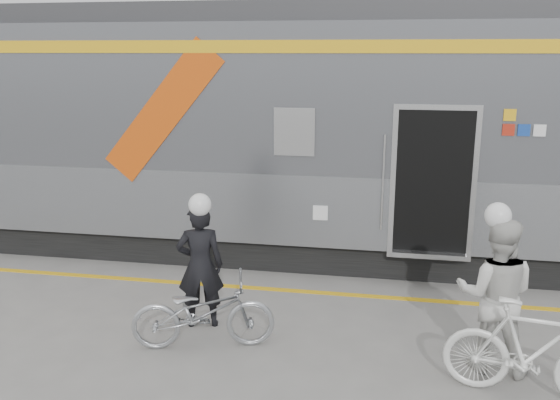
% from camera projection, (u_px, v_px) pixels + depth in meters
% --- Properties ---
extents(ground, '(90.00, 90.00, 0.00)m').
position_uv_depth(ground, '(295.00, 369.00, 6.50)').
color(ground, slate).
rests_on(ground, ground).
extents(train, '(24.00, 3.17, 4.10)m').
position_uv_depth(train, '(297.00, 131.00, 10.10)').
color(train, black).
rests_on(train, ground).
extents(safety_strip, '(24.00, 0.12, 0.01)m').
position_uv_depth(safety_strip, '(318.00, 292.00, 8.55)').
color(safety_strip, gold).
rests_on(safety_strip, ground).
extents(man, '(0.66, 0.52, 1.59)m').
position_uv_depth(man, '(200.00, 266.00, 7.37)').
color(man, black).
rests_on(man, ground).
extents(bicycle_left, '(1.76, 1.00, 0.88)m').
position_uv_depth(bicycle_left, '(203.00, 312.00, 6.90)').
color(bicycle_left, '#9EA1A5').
rests_on(bicycle_left, ground).
extents(woman, '(0.93, 0.78, 1.72)m').
position_uv_depth(woman, '(495.00, 295.00, 6.34)').
color(woman, silver).
rests_on(woman, ground).
extents(bicycle_right, '(1.79, 0.77, 1.04)m').
position_uv_depth(bicycle_right, '(533.00, 351.00, 5.84)').
color(bicycle_right, silver).
rests_on(bicycle_right, ground).
extents(helmet_man, '(0.28, 0.28, 0.28)m').
position_uv_depth(helmet_man, '(198.00, 193.00, 7.14)').
color(helmet_man, white).
rests_on(helmet_man, man).
extents(helmet_woman, '(0.27, 0.27, 0.27)m').
position_uv_depth(helmet_woman, '(504.00, 205.00, 6.09)').
color(helmet_woman, white).
rests_on(helmet_woman, woman).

